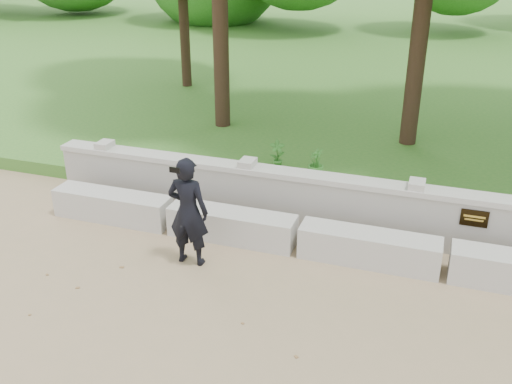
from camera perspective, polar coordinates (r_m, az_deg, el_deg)
ground at (r=6.47m, az=17.51°, el=-16.59°), size 80.00×80.00×0.00m
lawn at (r=19.39m, az=19.68°, el=11.22°), size 40.00×22.00×0.25m
concrete_bench at (r=7.91m, az=18.41°, el=-6.50°), size 11.90×0.45×0.45m
parapet_wall at (r=8.41m, az=18.80°, el=-2.74°), size 12.50×0.35×0.90m
man_main at (r=7.60m, az=-6.80°, el=-1.97°), size 0.56×0.50×1.53m
shrub_a at (r=10.21m, az=2.14°, el=3.77°), size 0.33×0.29×0.53m
shrub_d at (r=9.90m, az=6.02°, el=2.91°), size 0.37×0.38×0.51m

